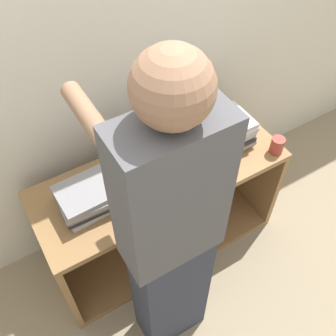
# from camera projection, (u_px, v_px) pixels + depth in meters

# --- Properties ---
(ground_plane) EXTENTS (12.00, 12.00, 0.00)m
(ground_plane) POSITION_uv_depth(u_px,v_px,m) (183.00, 271.00, 2.50)
(ground_plane) COLOR gray
(wall_back) EXTENTS (8.00, 0.05, 2.40)m
(wall_back) POSITION_uv_depth(u_px,v_px,m) (121.00, 59.00, 1.95)
(wall_back) COLOR beige
(wall_back) RESTS_ON ground_plane
(cart) EXTENTS (1.41, 0.53, 0.70)m
(cart) POSITION_uv_depth(u_px,v_px,m) (156.00, 202.00, 2.42)
(cart) COLOR olive
(cart) RESTS_ON ground_plane
(laptop_open) EXTENTS (0.35, 0.26, 0.24)m
(laptop_open) POSITION_uv_depth(u_px,v_px,m) (156.00, 161.00, 2.11)
(laptop_open) COLOR gray
(laptop_open) RESTS_ON cart
(laptop_stack_left) EXTENTS (0.37, 0.25, 0.13)m
(laptop_stack_left) POSITION_uv_depth(u_px,v_px,m) (94.00, 194.00, 1.95)
(laptop_stack_left) COLOR #B7B7BC
(laptop_stack_left) RESTS_ON cart
(laptop_stack_right) EXTENTS (0.36, 0.24, 0.18)m
(laptop_stack_right) POSITION_uv_depth(u_px,v_px,m) (219.00, 135.00, 2.18)
(laptop_stack_right) COLOR #B7B7BC
(laptop_stack_right) RESTS_ON cart
(person) EXTENTS (0.40, 0.54, 1.81)m
(person) POSITION_uv_depth(u_px,v_px,m) (170.00, 238.00, 1.60)
(person) COLOR #2D3342
(person) RESTS_ON ground_plane
(mug) EXTENTS (0.08, 0.08, 0.10)m
(mug) POSITION_uv_depth(u_px,v_px,m) (277.00, 145.00, 2.19)
(mug) COLOR #9E382D
(mug) RESTS_ON cart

